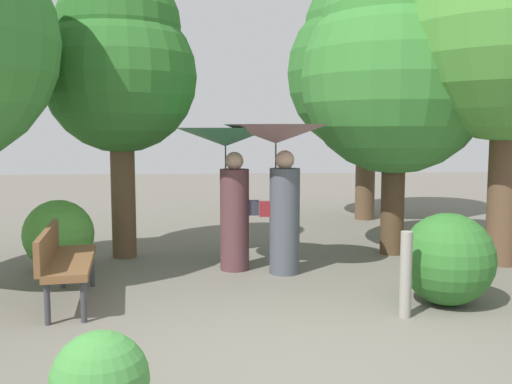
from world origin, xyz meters
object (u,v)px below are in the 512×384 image
(tree_mid_right, at_px, (368,60))
(path_marker_post, at_px, (406,275))
(tree_far_back, at_px, (396,63))
(tree_near_right, at_px, (512,9))
(person_right, at_px, (279,163))
(tree_mid_left, at_px, (120,62))
(park_bench, at_px, (63,258))
(person_left, at_px, (229,164))

(tree_mid_right, bearing_deg, path_marker_post, -101.03)
(tree_far_back, bearing_deg, tree_near_right, -30.85)
(person_right, bearing_deg, tree_mid_left, 63.79)
(person_right, xyz_separation_m, park_bench, (-2.47, -1.18, -0.95))
(tree_near_right, bearing_deg, tree_mid_left, 170.91)
(person_left, relative_size, path_marker_post, 2.17)
(park_bench, xyz_separation_m, path_marker_post, (3.56, -0.69, -0.07))
(tree_near_right, relative_size, path_marker_post, 6.04)
(tree_mid_right, height_order, tree_far_back, tree_mid_right)
(person_right, bearing_deg, path_marker_post, -148.42)
(path_marker_post, bearing_deg, person_right, 120.10)
(tree_mid_left, bearing_deg, path_marker_post, -42.70)
(person_left, distance_m, tree_near_right, 4.36)
(tree_mid_right, bearing_deg, person_left, -125.20)
(tree_near_right, relative_size, tree_far_back, 1.19)
(tree_far_back, bearing_deg, tree_mid_left, 179.04)
(park_bench, relative_size, tree_mid_right, 0.30)
(tree_mid_right, xyz_separation_m, path_marker_post, (-1.23, -6.31, -2.86))
(tree_mid_right, distance_m, tree_far_back, 3.42)
(person_left, relative_size, tree_far_back, 0.43)
(person_right, distance_m, tree_near_right, 3.80)
(tree_mid_left, relative_size, tree_far_back, 0.95)
(tree_near_right, bearing_deg, path_marker_post, -134.21)
(park_bench, height_order, tree_mid_right, tree_mid_right)
(person_right, xyz_separation_m, path_marker_post, (1.09, -1.87, -1.02))
(tree_mid_right, relative_size, tree_far_back, 1.16)
(park_bench, bearing_deg, person_left, -60.32)
(person_right, height_order, tree_near_right, tree_near_right)
(park_bench, distance_m, tree_far_back, 5.42)
(person_left, distance_m, tree_mid_right, 5.47)
(person_left, xyz_separation_m, tree_far_back, (2.50, 0.83, 1.44))
(park_bench, bearing_deg, tree_mid_right, -48.74)
(tree_near_right, distance_m, path_marker_post, 4.30)
(tree_mid_left, distance_m, tree_mid_right, 5.60)
(tree_near_right, bearing_deg, tree_mid_right, 101.81)
(tree_near_right, height_order, tree_mid_right, tree_near_right)
(person_left, bearing_deg, path_marker_post, -139.27)
(tree_mid_left, bearing_deg, park_bench, -96.97)
(park_bench, height_order, tree_mid_left, tree_mid_left)
(person_left, distance_m, person_right, 0.69)
(park_bench, height_order, tree_far_back, tree_far_back)
(person_right, xyz_separation_m, tree_far_back, (1.86, 1.08, 1.41))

